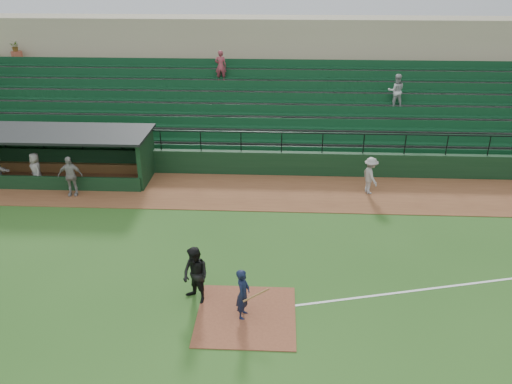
{
  "coord_description": "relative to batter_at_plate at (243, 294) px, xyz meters",
  "views": [
    {
      "loc": [
        0.92,
        -13.4,
        9.94
      ],
      "look_at": [
        0.0,
        5.0,
        1.4
      ],
      "focal_mm": 35.56,
      "sensor_mm": 36.0,
      "label": 1
    }
  ],
  "objects": [
    {
      "name": "foul_line",
      "position": [
        8.08,
        2.22,
        -0.83
      ],
      "size": [
        17.49,
        4.44,
        0.01
      ],
      "primitive_type": "cube",
      "rotation": [
        0.0,
        0.0,
        0.24
      ],
      "color": "white",
      "rests_on": "ground"
    },
    {
      "name": "umpire",
      "position": [
        -1.54,
        0.71,
        0.12
      ],
      "size": [
        1.18,
        1.14,
        1.91
      ],
      "primitive_type": "imported",
      "rotation": [
        0.0,
        0.0,
        -0.67
      ],
      "color": "black",
      "rests_on": "ground"
    },
    {
      "name": "dugout_player_a",
      "position": [
        -8.45,
        8.26,
        0.13
      ],
      "size": [
        1.15,
        0.6,
        1.87
      ],
      "primitive_type": "imported",
      "rotation": [
        0.0,
        0.0,
        0.13
      ],
      "color": "gray",
      "rests_on": "warning_track"
    },
    {
      "name": "batter_at_plate",
      "position": [
        0.0,
        0.0,
        0.0
      ],
      "size": [
        1.04,
        0.7,
        1.66
      ],
      "color": "black",
      "rests_on": "ground"
    },
    {
      "name": "home_plate_dirt",
      "position": [
        0.08,
        0.02,
        -0.82
      ],
      "size": [
        3.0,
        3.0,
        0.03
      ],
      "primitive_type": "cube",
      "color": "brown",
      "rests_on": "ground"
    },
    {
      "name": "stadium_structure",
      "position": [
        0.08,
        17.48,
        1.47
      ],
      "size": [
        38.0,
        13.08,
        6.4
      ],
      "color": "black",
      "rests_on": "ground"
    },
    {
      "name": "ground",
      "position": [
        0.08,
        1.02,
        -0.83
      ],
      "size": [
        90.0,
        90.0,
        0.0
      ],
      "primitive_type": "plane",
      "color": "#26501A",
      "rests_on": "ground"
    },
    {
      "name": "dugout",
      "position": [
        -9.67,
        10.58,
        0.5
      ],
      "size": [
        8.9,
        3.2,
        2.42
      ],
      "color": "black",
      "rests_on": "ground"
    },
    {
      "name": "dugout_player_b",
      "position": [
        -10.43,
        9.11,
        0.04
      ],
      "size": [
        0.94,
        0.97,
        1.68
      ],
      "primitive_type": "imported",
      "rotation": [
        0.0,
        0.0,
        -0.84
      ],
      "color": "#9C9692",
      "rests_on": "warning_track"
    },
    {
      "name": "runner",
      "position": [
        5.16,
        9.16,
        0.06
      ],
      "size": [
        0.95,
        1.26,
        1.73
      ],
      "primitive_type": "imported",
      "rotation": [
        0.0,
        0.0,
        1.87
      ],
      "color": "gray",
      "rests_on": "warning_track"
    },
    {
      "name": "warning_track",
      "position": [
        0.08,
        9.02,
        -0.82
      ],
      "size": [
        40.0,
        4.0,
        0.03
      ],
      "primitive_type": "cube",
      "color": "brown",
      "rests_on": "ground"
    }
  ]
}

